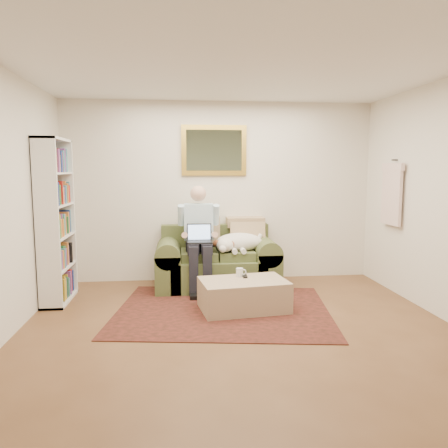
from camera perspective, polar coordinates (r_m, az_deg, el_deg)
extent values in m
cube|color=brown|center=(4.25, 2.80, -15.40)|extent=(4.50, 5.00, 0.01)
cube|color=white|center=(4.04, 3.04, 21.03)|extent=(4.50, 5.00, 0.01)
cube|color=silver|center=(6.41, -0.58, 4.22)|extent=(4.50, 0.01, 2.60)
cube|color=black|center=(5.17, -0.16, -11.17)|extent=(2.68, 2.27, 0.01)
cube|color=#49512B|center=(6.08, -0.90, -6.38)|extent=(1.27, 0.82, 0.41)
cube|color=#49512B|center=(6.34, -1.20, -1.95)|extent=(1.54, 0.18, 0.42)
cube|color=#49512B|center=(6.04, -7.27, -6.03)|extent=(0.33, 0.82, 0.85)
cube|color=#49512B|center=(6.16, 5.35, -5.75)|extent=(0.33, 0.82, 0.85)
cube|color=#49512B|center=(5.96, -3.27, -4.05)|extent=(0.48, 0.55, 0.12)
cube|color=#49512B|center=(6.00, 1.53, -3.96)|extent=(0.48, 0.55, 0.12)
cube|color=black|center=(5.73, -3.20, -2.34)|extent=(0.32, 0.23, 0.02)
cube|color=black|center=(5.83, -3.26, -1.06)|extent=(0.32, 0.06, 0.22)
cube|color=#99BFF2|center=(5.82, -3.26, -1.07)|extent=(0.30, 0.04, 0.19)
cube|color=tan|center=(5.14, 2.56, -9.25)|extent=(1.06, 0.75, 0.36)
cylinder|color=white|center=(5.25, 2.05, -6.31)|extent=(0.08, 0.08, 0.10)
cube|color=black|center=(5.24, 2.74, -6.80)|extent=(0.06, 0.15, 0.02)
cube|color=gold|center=(6.38, -1.31, 9.59)|extent=(0.94, 0.04, 0.72)
cube|color=gray|center=(6.36, -1.30, 9.60)|extent=(0.80, 0.01, 0.58)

